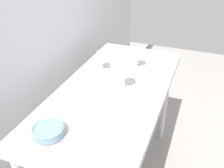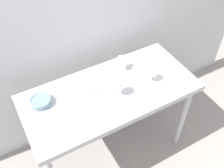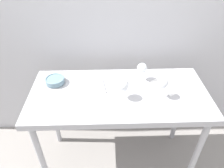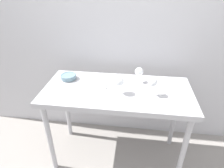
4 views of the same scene
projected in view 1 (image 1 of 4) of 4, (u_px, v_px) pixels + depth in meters
The scene contains 8 objects.
back_wall at pixel (38, 18), 1.55m from camera, with size 3.80×0.04×2.60m, color #BCBCC1.
steel_counter at pixel (113, 102), 1.66m from camera, with size 1.40×0.65×0.90m.
wine_glass_near_center at pixel (124, 72), 1.54m from camera, with size 0.09×0.09×0.17m.
wine_glass_far_right at pixel (101, 56), 1.75m from camera, with size 0.08×0.08×0.16m.
wine_glass_near_right at pixel (137, 53), 1.78m from camera, with size 0.08×0.08×0.17m.
open_notebook at pixel (92, 94), 1.54m from camera, with size 0.34×0.25×0.01m.
tasting_sheet_upper at pixel (122, 60), 1.96m from camera, with size 0.19×0.23×0.00m, color white.
tasting_bowl at pixel (48, 131), 1.22m from camera, with size 0.16×0.16×0.05m.
Camera 1 is at (-1.27, -0.49, 1.75)m, focal length 40.51 mm.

